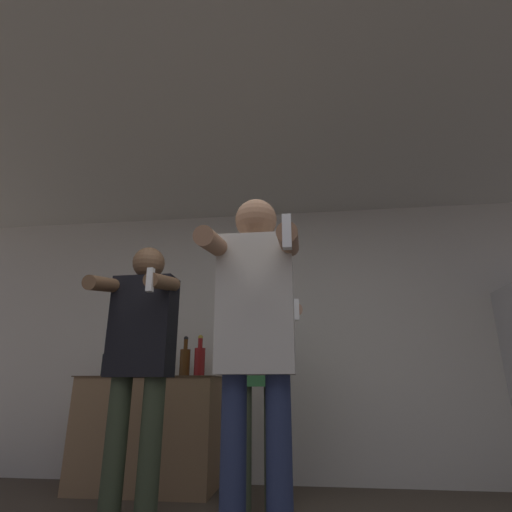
{
  "coord_description": "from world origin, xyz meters",
  "views": [
    {
      "loc": [
        0.3,
        -1.17,
        0.82
      ],
      "look_at": [
        0.08,
        0.69,
        1.43
      ],
      "focal_mm": 28.0,
      "sensor_mm": 36.0,
      "label": 1
    }
  ],
  "objects_px": {
    "bottle_amber_bourbon": "(118,363)",
    "person_woman_foreground": "(256,331)",
    "bottle_dark_rum": "(107,364)",
    "bottle_brown_liquor": "(200,360)",
    "bottle_short_whiskey": "(185,361)",
    "person_man_side": "(140,352)",
    "person_spectator_back": "(258,365)",
    "bottle_clear_vodka": "(160,364)"
  },
  "relations": [
    {
      "from": "bottle_short_whiskey",
      "to": "person_woman_foreground",
      "type": "distance_m",
      "value": 1.94
    },
    {
      "from": "person_spectator_back",
      "to": "bottle_clear_vodka",
      "type": "bearing_deg",
      "value": 147.53
    },
    {
      "from": "bottle_clear_vodka",
      "to": "bottle_brown_liquor",
      "type": "height_order",
      "value": "bottle_brown_liquor"
    },
    {
      "from": "person_man_side",
      "to": "person_spectator_back",
      "type": "xyz_separation_m",
      "value": [
        0.72,
        0.44,
        -0.06
      ]
    },
    {
      "from": "person_man_side",
      "to": "person_spectator_back",
      "type": "height_order",
      "value": "person_man_side"
    },
    {
      "from": "bottle_clear_vodka",
      "to": "bottle_brown_liquor",
      "type": "distance_m",
      "value": 0.37
    },
    {
      "from": "bottle_short_whiskey",
      "to": "person_spectator_back",
      "type": "bearing_deg",
      "value": -39.96
    },
    {
      "from": "person_woman_foreground",
      "to": "person_spectator_back",
      "type": "bearing_deg",
      "value": 96.03
    },
    {
      "from": "bottle_amber_bourbon",
      "to": "bottle_clear_vodka",
      "type": "height_order",
      "value": "bottle_amber_bourbon"
    },
    {
      "from": "bottle_brown_liquor",
      "to": "person_woman_foreground",
      "type": "xyz_separation_m",
      "value": [
        0.72,
        -1.74,
        0.02
      ]
    },
    {
      "from": "bottle_short_whiskey",
      "to": "person_woman_foreground",
      "type": "xyz_separation_m",
      "value": [
        0.85,
        -1.74,
        0.03
      ]
    },
    {
      "from": "bottle_dark_rum",
      "to": "bottle_brown_liquor",
      "type": "xyz_separation_m",
      "value": [
        0.87,
        -0.0,
        0.03
      ]
    },
    {
      "from": "bottle_amber_bourbon",
      "to": "bottle_clear_vodka",
      "type": "distance_m",
      "value": 0.4
    },
    {
      "from": "bottle_clear_vodka",
      "to": "person_woman_foreground",
      "type": "bearing_deg",
      "value": -58.1
    },
    {
      "from": "bottle_amber_bourbon",
      "to": "person_man_side",
      "type": "bearing_deg",
      "value": -58.52
    },
    {
      "from": "bottle_brown_liquor",
      "to": "person_spectator_back",
      "type": "height_order",
      "value": "person_spectator_back"
    },
    {
      "from": "bottle_amber_bourbon",
      "to": "bottle_brown_liquor",
      "type": "xyz_separation_m",
      "value": [
        0.76,
        -0.0,
        0.02
      ]
    },
    {
      "from": "bottle_short_whiskey",
      "to": "person_man_side",
      "type": "distance_m",
      "value": 1.05
    },
    {
      "from": "person_woman_foreground",
      "to": "person_man_side",
      "type": "xyz_separation_m",
      "value": [
        -0.84,
        0.69,
        -0.03
      ]
    },
    {
      "from": "person_spectator_back",
      "to": "person_woman_foreground",
      "type": "bearing_deg",
      "value": -83.97
    },
    {
      "from": "bottle_amber_bourbon",
      "to": "person_woman_foreground",
      "type": "distance_m",
      "value": 2.28
    },
    {
      "from": "bottle_amber_bourbon",
      "to": "person_spectator_back",
      "type": "bearing_deg",
      "value": -24.27
    },
    {
      "from": "bottle_brown_liquor",
      "to": "person_woman_foreground",
      "type": "height_order",
      "value": "person_woman_foreground"
    },
    {
      "from": "bottle_brown_liquor",
      "to": "person_man_side",
      "type": "distance_m",
      "value": 1.06
    },
    {
      "from": "bottle_dark_rum",
      "to": "person_woman_foreground",
      "type": "height_order",
      "value": "person_woman_foreground"
    },
    {
      "from": "bottle_short_whiskey",
      "to": "person_woman_foreground",
      "type": "bearing_deg",
      "value": -63.93
    },
    {
      "from": "bottle_dark_rum",
      "to": "bottle_brown_liquor",
      "type": "bearing_deg",
      "value": -0.0
    },
    {
      "from": "bottle_short_whiskey",
      "to": "person_man_side",
      "type": "relative_size",
      "value": 0.2
    },
    {
      "from": "bottle_amber_bourbon",
      "to": "person_woman_foreground",
      "type": "height_order",
      "value": "person_woman_foreground"
    },
    {
      "from": "person_spectator_back",
      "to": "bottle_amber_bourbon",
      "type": "bearing_deg",
      "value": 155.73
    },
    {
      "from": "bottle_brown_liquor",
      "to": "person_man_side",
      "type": "relative_size",
      "value": 0.21
    },
    {
      "from": "bottle_brown_liquor",
      "to": "person_man_side",
      "type": "bearing_deg",
      "value": -96.43
    },
    {
      "from": "person_woman_foreground",
      "to": "person_spectator_back",
      "type": "xyz_separation_m",
      "value": [
        -0.12,
        1.13,
        -0.1
      ]
    },
    {
      "from": "bottle_clear_vodka",
      "to": "person_spectator_back",
      "type": "xyz_separation_m",
      "value": [
        0.96,
        -0.61,
        -0.05
      ]
    },
    {
      "from": "bottle_dark_rum",
      "to": "person_spectator_back",
      "type": "height_order",
      "value": "person_spectator_back"
    },
    {
      "from": "bottle_short_whiskey",
      "to": "bottle_dark_rum",
      "type": "relative_size",
      "value": 1.21
    },
    {
      "from": "bottle_dark_rum",
      "to": "bottle_brown_liquor",
      "type": "height_order",
      "value": "bottle_brown_liquor"
    },
    {
      "from": "bottle_clear_vodka",
      "to": "bottle_dark_rum",
      "type": "height_order",
      "value": "bottle_dark_rum"
    },
    {
      "from": "bottle_dark_rum",
      "to": "bottle_brown_liquor",
      "type": "distance_m",
      "value": 0.87
    },
    {
      "from": "bottle_dark_rum",
      "to": "person_spectator_back",
      "type": "distance_m",
      "value": 1.59
    },
    {
      "from": "bottle_amber_bourbon",
      "to": "bottle_dark_rum",
      "type": "distance_m",
      "value": 0.1
    },
    {
      "from": "bottle_dark_rum",
      "to": "person_man_side",
      "type": "bearing_deg",
      "value": -54.62
    }
  ]
}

